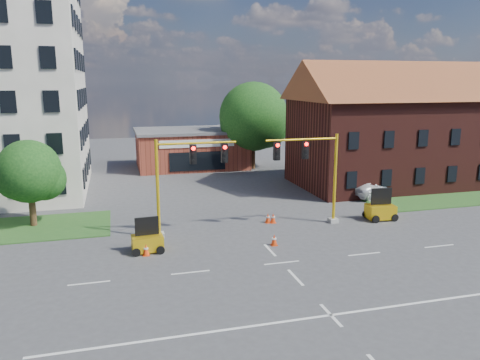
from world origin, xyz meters
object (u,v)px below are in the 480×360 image
Objects in this scene: signal_mast_west at (184,175)px; trailer_east at (380,210)px; trailer_west at (147,241)px; pickup_white at (376,186)px; signal_mast_east at (313,168)px.

signal_mast_west reaches higher than trailer_east.
signal_mast_west is at bearing 39.58° from trailer_west.
signal_mast_west is at bearing 92.65° from pickup_white.
signal_mast_west is 1.04× the size of pickup_white.
signal_mast_west and signal_mast_east have the same top height.
trailer_east is at bearing 134.18° from pickup_white.
signal_mast_east reaches higher than trailer_west.
signal_mast_west is 1.00× the size of signal_mast_east.
trailer_east is (13.91, -0.19, -3.24)m from signal_mast_west.
signal_mast_west reaches higher than trailer_west.
trailer_west is (-2.54, -2.37, -3.30)m from signal_mast_west.
trailer_west is 16.60m from trailer_east.
signal_mast_west is 2.84× the size of trailer_east.
trailer_west is (-11.25, -2.37, -3.30)m from signal_mast_east.
trailer_east is 0.37× the size of pickup_white.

